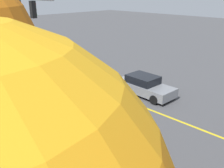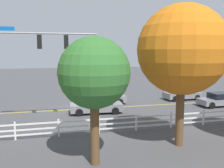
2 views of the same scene
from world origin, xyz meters
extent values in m
plane|color=#444447|center=(0.00, 0.00, 0.00)|extent=(120.00, 120.00, 0.00)
cube|color=gold|center=(-4.00, 0.00, 0.00)|extent=(28.00, 0.16, 0.01)
cylinder|color=gray|center=(6.39, 4.26, 3.49)|extent=(0.20, 0.20, 6.97)
cube|color=black|center=(3.32, 4.26, 6.07)|extent=(0.32, 0.28, 1.00)
sphere|color=red|center=(3.32, 4.11, 6.39)|extent=(0.17, 0.17, 0.17)
sphere|color=orange|center=(3.32, 4.11, 6.07)|extent=(0.17, 0.17, 0.17)
sphere|color=#148C19|center=(3.32, 4.11, 5.75)|extent=(0.17, 0.17, 0.17)
cube|color=black|center=(1.45, 4.26, 6.07)|extent=(0.32, 0.28, 1.00)
sphere|color=red|center=(1.45, 4.11, 6.39)|extent=(0.17, 0.17, 0.17)
sphere|color=orange|center=(1.45, 4.11, 6.07)|extent=(0.17, 0.17, 0.17)
sphere|color=#148C19|center=(1.45, 4.11, 5.75)|extent=(0.17, 0.17, 0.17)
cube|color=slate|center=(-2.57, -1.75, 0.54)|extent=(4.48, 1.94, 0.64)
cube|color=black|center=(-2.35, -1.75, 1.13)|extent=(2.19, 1.68, 0.55)
cylinder|color=black|center=(-4.11, -2.54, 0.32)|extent=(0.65, 0.24, 0.64)
cylinder|color=black|center=(-4.05, -0.86, 0.32)|extent=(0.65, 0.24, 0.64)
cylinder|color=black|center=(-1.10, -2.63, 0.32)|extent=(0.65, 0.24, 0.64)
cylinder|color=black|center=(-1.04, -0.95, 0.32)|extent=(0.65, 0.24, 0.64)
cube|color=slate|center=(-1.16, 1.79, 0.54)|extent=(4.62, 1.99, 0.63)
cube|color=black|center=(-1.38, 1.80, 1.14)|extent=(2.28, 1.70, 0.58)
cylinder|color=black|center=(0.43, 2.53, 0.32)|extent=(0.65, 0.25, 0.64)
cylinder|color=black|center=(0.34, 0.89, 0.32)|extent=(0.65, 0.25, 0.64)
cylinder|color=black|center=(-2.65, 2.69, 0.32)|extent=(0.65, 0.25, 0.64)
cylinder|color=black|center=(-2.74, 1.05, 0.32)|extent=(0.65, 0.25, 0.64)
cube|color=white|center=(-5.60, 7.18, 0.57)|extent=(0.10, 0.10, 1.15)
cube|color=white|center=(-3.00, 7.18, 0.57)|extent=(0.10, 0.10, 1.15)
cube|color=white|center=(-0.40, 7.18, 0.57)|extent=(0.10, 0.10, 1.15)
cube|color=white|center=(-3.00, 7.18, 0.95)|extent=(26.00, 0.06, 0.09)
cube|color=white|center=(-3.00, 7.18, 0.60)|extent=(26.00, 0.06, 0.09)
cube|color=white|center=(-3.00, 7.18, 0.28)|extent=(26.00, 0.06, 0.09)
camera|label=1|loc=(-12.90, 11.95, 7.13)|focal=40.43mm
camera|label=2|loc=(2.37, 22.48, 5.38)|focal=38.98mm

